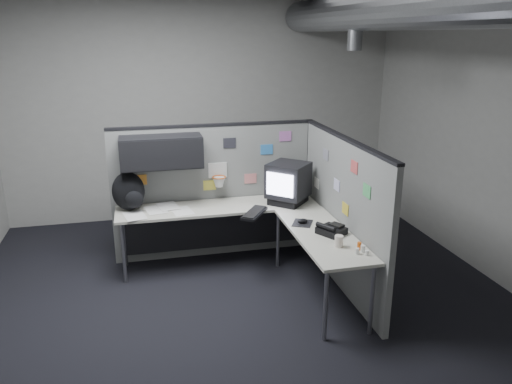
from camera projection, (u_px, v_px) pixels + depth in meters
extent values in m
cube|color=black|center=(245.00, 304.00, 5.07)|extent=(5.60, 5.60, 0.01)
cube|color=#9E9E99|center=(203.00, 108.00, 7.19)|extent=(5.60, 0.01, 3.20)
cube|color=#9E9E99|center=(390.00, 302.00, 1.99)|extent=(5.60, 0.01, 3.20)
cube|color=#9E9E99|center=(506.00, 136.00, 5.21)|extent=(0.01, 5.60, 3.20)
cylinder|color=slate|center=(393.00, 7.00, 4.52)|extent=(0.40, 5.49, 0.40)
cylinder|color=slate|center=(355.00, 36.00, 5.34)|extent=(0.16, 0.16, 0.30)
cube|color=slate|center=(215.00, 192.00, 6.02)|extent=(2.43, 0.06, 1.60)
cube|color=black|center=(213.00, 125.00, 5.77)|extent=(2.43, 0.07, 0.03)
cube|color=black|center=(308.00, 185.00, 6.28)|extent=(0.07, 0.07, 1.60)
cube|color=black|center=(161.00, 152.00, 5.52)|extent=(0.90, 0.35, 0.35)
cube|color=black|center=(162.00, 155.00, 5.36)|extent=(0.90, 0.02, 0.33)
cube|color=silver|center=(218.00, 170.00, 5.90)|extent=(0.22, 0.02, 0.18)
torus|color=#D85914|center=(219.00, 177.00, 5.84)|extent=(0.16, 0.16, 0.01)
cone|color=white|center=(219.00, 182.00, 5.86)|extent=(0.14, 0.14, 0.11)
cube|color=orange|center=(140.00, 180.00, 5.73)|extent=(0.15, 0.01, 0.12)
cube|color=#26262D|center=(230.00, 143.00, 5.84)|extent=(0.15, 0.01, 0.12)
cube|color=#D87F7F|center=(250.00, 179.00, 6.04)|extent=(0.15, 0.01, 0.12)
cube|color=#337FCC|center=(267.00, 149.00, 5.97)|extent=(0.15, 0.01, 0.12)
cube|color=#B266B2|center=(285.00, 136.00, 5.98)|extent=(0.15, 0.01, 0.12)
cube|color=#E5D84C|center=(210.00, 185.00, 5.94)|extent=(0.15, 0.01, 0.12)
cube|color=slate|center=(341.00, 214.00, 5.27)|extent=(0.06, 2.23, 1.60)
cube|color=black|center=(346.00, 138.00, 5.03)|extent=(0.07, 2.23, 0.03)
cube|color=gray|center=(326.00, 155.00, 5.50)|extent=(0.01, 0.15, 0.12)
cube|color=silver|center=(337.00, 185.00, 5.25)|extent=(0.01, 0.15, 0.12)
cube|color=#CC4C4C|center=(354.00, 167.00, 4.79)|extent=(0.01, 0.15, 0.12)
cube|color=silver|center=(317.00, 183.00, 5.86)|extent=(0.01, 0.15, 0.12)
cube|color=#4CB266|center=(367.00, 191.00, 4.56)|extent=(0.01, 0.15, 0.12)
cube|color=gold|center=(345.00, 209.00, 5.08)|extent=(0.01, 0.15, 0.12)
cube|color=beige|center=(218.00, 207.00, 5.74)|extent=(2.30, 0.56, 0.03)
cube|color=beige|center=(322.00, 235.00, 4.96)|extent=(0.56, 1.55, 0.03)
cube|color=black|center=(216.00, 226.00, 6.04)|extent=(2.18, 0.02, 0.55)
cylinder|color=gray|center=(124.00, 253.00, 5.41)|extent=(0.04, 0.04, 0.70)
cylinder|color=gray|center=(124.00, 238.00, 5.82)|extent=(0.04, 0.04, 0.70)
cylinder|color=gray|center=(278.00, 239.00, 5.80)|extent=(0.04, 0.04, 0.70)
cylinder|color=gray|center=(326.00, 305.00, 4.37)|extent=(0.04, 0.04, 0.70)
cylinder|color=gray|center=(372.00, 300.00, 4.46)|extent=(0.04, 0.04, 0.70)
cube|color=black|center=(288.00, 199.00, 5.84)|extent=(0.53, 0.53, 0.08)
cube|color=black|center=(288.00, 180.00, 5.77)|extent=(0.59, 0.59, 0.40)
cube|color=silver|center=(280.00, 185.00, 5.58)|extent=(0.25, 0.23, 0.26)
cube|color=black|center=(254.00, 213.00, 5.46)|extent=(0.38, 0.46, 0.03)
cube|color=black|center=(254.00, 212.00, 5.46)|extent=(0.34, 0.42, 0.01)
cube|color=black|center=(302.00, 223.00, 5.21)|extent=(0.28, 0.30, 0.01)
ellipsoid|color=black|center=(303.00, 221.00, 5.20)|extent=(0.13, 0.10, 0.04)
cube|color=black|center=(331.00, 231.00, 4.93)|extent=(0.31, 0.32, 0.07)
cylinder|color=black|center=(326.00, 227.00, 4.87)|extent=(0.15, 0.22, 0.05)
cube|color=black|center=(337.00, 225.00, 4.95)|extent=(0.15, 0.16, 0.02)
cylinder|color=silver|center=(363.00, 249.00, 4.52)|extent=(0.05, 0.05, 0.07)
cylinder|color=silver|center=(357.00, 251.00, 4.48)|extent=(0.05, 0.05, 0.06)
cylinder|color=silver|center=(367.00, 253.00, 4.45)|extent=(0.04, 0.04, 0.05)
cylinder|color=#D85914|center=(359.00, 246.00, 4.56)|extent=(0.05, 0.05, 0.08)
cylinder|color=beige|center=(339.00, 241.00, 4.62)|extent=(0.09, 0.09, 0.11)
cube|color=white|center=(182.00, 211.00, 5.57)|extent=(0.27, 0.34, 0.00)
cube|color=white|center=(156.00, 210.00, 5.60)|extent=(0.27, 0.34, 0.00)
cube|color=white|center=(135.00, 216.00, 5.41)|extent=(0.27, 0.34, 0.00)
cube|color=white|center=(168.00, 206.00, 5.70)|extent=(0.27, 0.34, 0.00)
ellipsoid|color=black|center=(128.00, 191.00, 5.55)|extent=(0.37, 0.28, 0.44)
ellipsoid|color=black|center=(134.00, 200.00, 5.46)|extent=(0.20, 0.12, 0.20)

